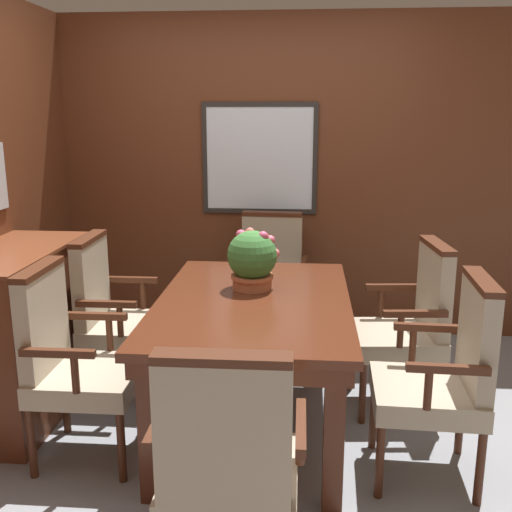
# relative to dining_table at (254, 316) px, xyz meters

# --- Properties ---
(ground_plane) EXTENTS (14.00, 14.00, 0.00)m
(ground_plane) POSITION_rel_dining_table_xyz_m (-0.08, -0.08, -0.66)
(ground_plane) COLOR gray
(wall_back) EXTENTS (7.20, 0.08, 2.45)m
(wall_back) POSITION_rel_dining_table_xyz_m (-0.08, 1.58, 0.57)
(wall_back) COLOR #5B2D19
(wall_back) RESTS_ON ground_plane
(dining_table) EXTENTS (1.03, 1.57, 0.76)m
(dining_table) POSITION_rel_dining_table_xyz_m (0.00, 0.00, 0.00)
(dining_table) COLOR #4C2314
(dining_table) RESTS_ON ground_plane
(chair_right_far) EXTENTS (0.55, 0.57, 1.01)m
(chair_right_far) POSITION_rel_dining_table_xyz_m (0.89, 0.34, -0.12)
(chair_right_far) COLOR #472314
(chair_right_far) RESTS_ON ground_plane
(chair_left_far) EXTENTS (0.51, 0.54, 1.01)m
(chair_left_far) POSITION_rel_dining_table_xyz_m (-0.90, 0.36, -0.12)
(chair_left_far) COLOR #472314
(chair_left_far) RESTS_ON ground_plane
(chair_right_near) EXTENTS (0.52, 0.55, 1.01)m
(chair_right_near) POSITION_rel_dining_table_xyz_m (0.94, -0.38, -0.12)
(chair_right_near) COLOR #472314
(chair_right_near) RESTS_ON ground_plane
(chair_head_near) EXTENTS (0.54, 0.51, 1.01)m
(chair_head_near) POSITION_rel_dining_table_xyz_m (0.02, -1.21, -0.12)
(chair_head_near) COLOR #472314
(chair_head_near) RESTS_ON ground_plane
(chair_head_far) EXTENTS (0.56, 0.54, 1.01)m
(chair_head_far) POSITION_rel_dining_table_xyz_m (0.02, 1.20, -0.12)
(chair_head_far) COLOR #472314
(chair_head_far) RESTS_ON ground_plane
(chair_left_near) EXTENTS (0.51, 0.54, 1.01)m
(chair_left_near) POSITION_rel_dining_table_xyz_m (-0.89, -0.35, -0.12)
(chair_left_near) COLOR #472314
(chair_left_near) RESTS_ON ground_plane
(potted_plant) EXTENTS (0.29, 0.28, 0.34)m
(potted_plant) POSITION_rel_dining_table_xyz_m (-0.02, 0.19, 0.27)
(potted_plant) COLOR #B2603D
(potted_plant) RESTS_ON dining_table
(sideboard_cabinet) EXTENTS (0.51, 1.07, 0.99)m
(sideboard_cabinet) POSITION_rel_dining_table_xyz_m (-1.36, 0.05, -0.16)
(sideboard_cabinet) COLOR brown
(sideboard_cabinet) RESTS_ON ground_plane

